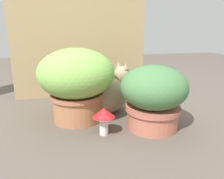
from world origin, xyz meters
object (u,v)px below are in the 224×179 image
Objects in this scene: leafy_planter at (153,95)px; mushroom_ornament_red at (104,116)px; cat at (111,93)px; grass_planter at (77,80)px.

leafy_planter is 2.47× the size of mushroom_ornament_red.
leafy_planter is 0.91× the size of cat.
grass_planter is 1.23× the size of leafy_planter.
cat is at bearing 18.65° from grass_planter.
leafy_planter reaches higher than mushroom_ornament_red.
leafy_planter is (0.38, -0.19, -0.05)m from grass_planter.
cat is 0.31m from mushroom_ornament_red.
cat is (0.21, 0.07, -0.11)m from grass_planter.
mushroom_ornament_red is at bearing -109.28° from cat.
grass_planter is 0.43m from leafy_planter.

